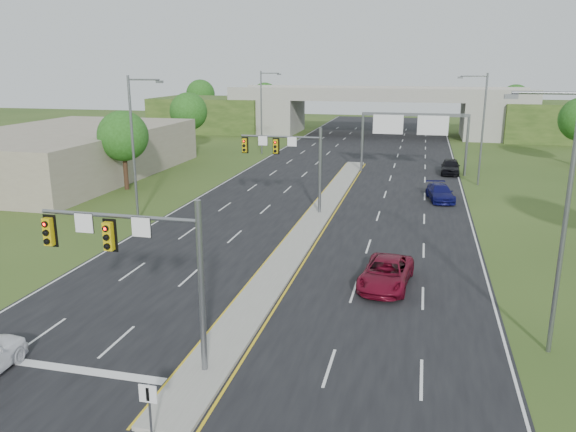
% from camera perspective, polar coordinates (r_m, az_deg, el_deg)
% --- Properties ---
extents(ground, '(240.00, 240.00, 0.00)m').
position_cam_1_polar(ground, '(23.17, -8.42, -15.48)').
color(ground, '#2C4418').
rests_on(ground, ground).
extents(road, '(24.00, 160.00, 0.02)m').
position_cam_1_polar(road, '(55.23, 5.08, 2.78)').
color(road, black).
rests_on(road, ground).
extents(median, '(2.00, 54.00, 0.16)m').
position_cam_1_polar(median, '(43.71, 2.74, -0.35)').
color(median, gray).
rests_on(median, road).
extents(lane_markings, '(23.72, 160.00, 0.01)m').
position_cam_1_polar(lane_markings, '(49.46, 3.34, 1.38)').
color(lane_markings, gold).
rests_on(lane_markings, road).
extents(signal_mast_near, '(6.62, 0.60, 7.00)m').
position_cam_1_polar(signal_mast_near, '(22.04, -14.45, -3.91)').
color(signal_mast_near, slate).
rests_on(signal_mast_near, ground).
extents(signal_mast_far, '(6.62, 0.60, 7.00)m').
position_cam_1_polar(signal_mast_far, '(45.03, 0.43, 6.15)').
color(signal_mast_far, slate).
rests_on(signal_mast_far, ground).
extents(keep_right_sign, '(0.60, 0.13, 2.20)m').
position_cam_1_polar(keep_right_sign, '(18.90, -13.93, -18.08)').
color(keep_right_sign, slate).
rests_on(keep_right_sign, ground).
extents(sign_gantry, '(11.58, 0.44, 6.67)m').
position_cam_1_polar(sign_gantry, '(63.67, 12.57, 8.89)').
color(sign_gantry, slate).
rests_on(sign_gantry, ground).
extents(overpass, '(80.00, 14.00, 8.10)m').
position_cam_1_polar(overpass, '(99.05, 9.06, 10.17)').
color(overpass, gray).
rests_on(overpass, ground).
extents(lightpole_l_mid, '(2.85, 0.25, 11.00)m').
position_cam_1_polar(lightpole_l_mid, '(44.17, -15.28, 7.25)').
color(lightpole_l_mid, slate).
rests_on(lightpole_l_mid, ground).
extents(lightpole_l_far, '(2.85, 0.25, 11.00)m').
position_cam_1_polar(lightpole_l_far, '(76.58, -2.59, 10.86)').
color(lightpole_l_far, slate).
rests_on(lightpole_l_far, ground).
extents(lightpole_r_near, '(2.85, 0.25, 11.00)m').
position_cam_1_polar(lightpole_r_near, '(24.70, 25.99, 0.39)').
color(lightpole_r_near, slate).
rests_on(lightpole_r_near, ground).
extents(lightpole_r_far, '(2.85, 0.25, 11.00)m').
position_cam_1_polar(lightpole_r_far, '(58.94, 19.01, 8.81)').
color(lightpole_r_far, slate).
rests_on(lightpole_r_far, ground).
extents(tree_l_near, '(4.80, 4.80, 7.60)m').
position_cam_1_polar(tree_l_near, '(56.19, -16.42, 7.79)').
color(tree_l_near, '#382316').
rests_on(tree_l_near, ground).
extents(tree_l_mid, '(5.20, 5.20, 8.12)m').
position_cam_1_polar(tree_l_mid, '(80.23, -10.07, 10.41)').
color(tree_l_mid, '#382316').
rests_on(tree_l_mid, ground).
extents(tree_back_a, '(6.00, 6.00, 8.85)m').
position_cam_1_polar(tree_back_a, '(121.51, -8.88, 12.13)').
color(tree_back_a, '#382316').
rests_on(tree_back_a, ground).
extents(tree_back_b, '(5.60, 5.60, 8.32)m').
position_cam_1_polar(tree_back_b, '(116.98, -2.36, 12.03)').
color(tree_back_b, '#382316').
rests_on(tree_back_b, ground).
extents(tree_back_c, '(5.60, 5.60, 8.32)m').
position_cam_1_polar(tree_back_c, '(113.75, 22.06, 10.88)').
color(tree_back_c, '#382316').
rests_on(tree_back_c, ground).
extents(commercial_building, '(18.00, 30.00, 5.00)m').
position_cam_1_polar(commercial_building, '(66.06, -21.70, 6.00)').
color(commercial_building, gray).
rests_on(commercial_building, ground).
extents(car_far_a, '(3.01, 5.61, 1.50)m').
position_cam_1_polar(car_far_a, '(31.16, 9.93, -5.72)').
color(car_far_a, maroon).
rests_on(car_far_a, road).
extents(car_far_b, '(2.81, 5.16, 1.42)m').
position_cam_1_polar(car_far_b, '(51.79, 15.20, 2.30)').
color(car_far_b, '#0C0D4B').
rests_on(car_far_b, road).
extents(car_far_c, '(2.15, 4.96, 1.67)m').
position_cam_1_polar(car_far_c, '(64.98, 16.18, 4.86)').
color(car_far_c, black).
rests_on(car_far_c, road).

